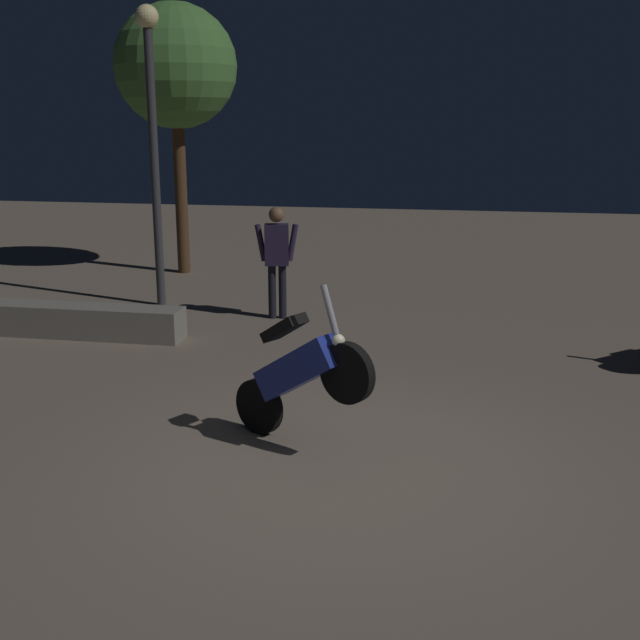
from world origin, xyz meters
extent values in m
plane|color=#756656|center=(0.00, 0.00, 0.00)|extent=(40.00, 40.00, 0.00)
cylinder|color=black|center=(-0.90, 0.66, 0.28)|extent=(0.54, 0.36, 0.56)
cylinder|color=black|center=(0.05, 0.11, 0.86)|extent=(0.54, 0.36, 0.56)
cube|color=navy|center=(-0.42, 0.38, 0.80)|extent=(0.99, 0.74, 0.76)
cube|color=black|center=(-0.60, 0.48, 1.15)|extent=(0.49, 0.42, 0.32)
cylinder|color=gray|center=(-0.12, 0.21, 1.41)|extent=(0.21, 0.15, 0.44)
sphere|color=#F2EABF|center=(-0.03, 0.16, 1.14)|extent=(0.12, 0.12, 0.12)
cylinder|color=black|center=(-1.87, 5.16, 0.42)|extent=(0.12, 0.12, 0.84)
cylinder|color=black|center=(-1.71, 5.19, 0.42)|extent=(0.12, 0.12, 0.84)
cube|color=#261E38|center=(-1.79, 5.17, 1.15)|extent=(0.40, 0.30, 0.62)
sphere|color=brown|center=(-1.79, 5.17, 1.61)|extent=(0.23, 0.23, 0.23)
cylinder|color=#261E38|center=(-2.03, 5.13, 1.18)|extent=(0.20, 0.12, 0.57)
cylinder|color=#261E38|center=(-1.56, 5.22, 1.18)|extent=(0.20, 0.12, 0.57)
cylinder|color=#38383D|center=(-3.90, 5.68, 2.19)|extent=(0.14, 0.14, 4.38)
sphere|color=#F9E59E|center=(-3.90, 5.68, 4.52)|extent=(0.36, 0.36, 0.36)
cylinder|color=#4C331E|center=(-4.49, 8.42, 1.57)|extent=(0.24, 0.24, 3.14)
sphere|color=#477A38|center=(-4.49, 8.42, 3.95)|extent=(2.31, 2.31, 2.31)
cube|color=gray|center=(-4.48, 3.65, 0.23)|extent=(3.33, 0.50, 0.45)
camera|label=1|loc=(1.04, -6.54, 3.10)|focal=44.81mm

